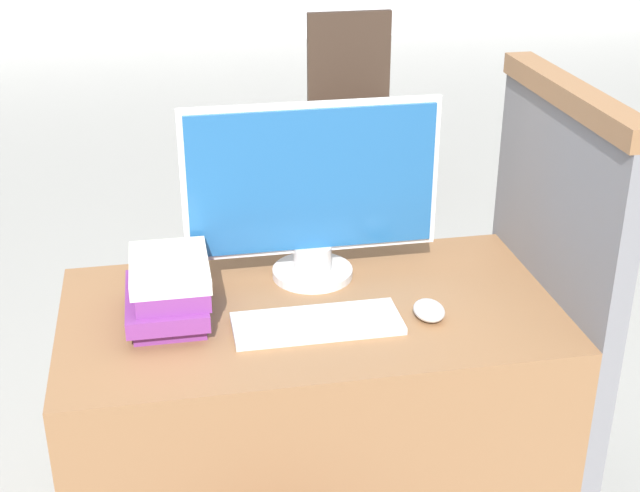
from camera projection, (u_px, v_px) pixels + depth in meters
name	position (u px, v px, depth m)	size (l,w,h in m)	color
desk	(311.00, 435.00, 2.22)	(1.15, 0.62, 0.72)	#8C603D
carrel_divider	(545.00, 321.00, 2.22)	(0.07, 0.65, 1.22)	slate
monitor	(312.00, 192.00, 2.12)	(0.62, 0.20, 0.44)	silver
keyboard	(318.00, 323.00, 1.98)	(0.38, 0.15, 0.02)	silver
mouse	(429.00, 310.00, 2.02)	(0.07, 0.09, 0.04)	silver
book_stack	(169.00, 291.00, 1.99)	(0.19, 0.26, 0.14)	#7A3384
far_chair	(353.00, 94.00, 4.61)	(0.44, 0.44, 0.88)	#38281E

